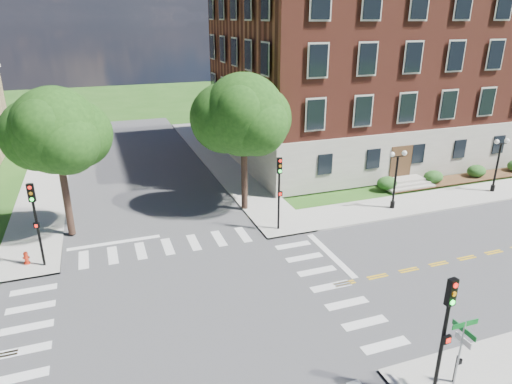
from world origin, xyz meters
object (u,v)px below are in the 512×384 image
object	(u,v)px
twin_lamp_east	(498,162)
push_button_post	(456,368)
fire_hydrant	(26,258)
traffic_signal_nw	(35,215)
traffic_signal_ne	(279,184)
twin_lamp_west	(396,176)
traffic_signal_se	(446,323)
street_sign_pole	(462,343)

from	to	relation	value
twin_lamp_east	push_button_post	xyz separation A→B (m)	(-17.37, -15.24, -1.73)
twin_lamp_east	fire_hydrant	xyz separation A→B (m)	(-33.45, -0.11, -2.06)
twin_lamp_east	fire_hydrant	size ratio (longest dim) A/B	5.64
traffic_signal_nw	twin_lamp_east	distance (m)	32.54
traffic_signal_ne	twin_lamp_east	world-z (taller)	traffic_signal_ne
traffic_signal_nw	twin_lamp_west	size ratio (longest dim) A/B	1.13
traffic_signal_se	twin_lamp_east	xyz separation A→B (m)	(18.43, 15.39, -0.66)
traffic_signal_se	traffic_signal_ne	distance (m)	14.74
twin_lamp_west	street_sign_pole	bearing A→B (deg)	-118.31
traffic_signal_se	fire_hydrant	bearing A→B (deg)	134.49
traffic_signal_se	traffic_signal_nw	xyz separation A→B (m)	(-14.10, 14.80, 0.00)
traffic_signal_ne	push_button_post	xyz separation A→B (m)	(1.16, -14.58, -2.39)
street_sign_pole	twin_lamp_east	bearing A→B (deg)	41.28
fire_hydrant	traffic_signal_ne	bearing A→B (deg)	-2.10
twin_lamp_west	traffic_signal_nw	bearing A→B (deg)	-179.03
traffic_signal_ne	traffic_signal_nw	size ratio (longest dim) A/B	1.00
twin_lamp_east	push_button_post	world-z (taller)	twin_lamp_east
traffic_signal_se	fire_hydrant	size ratio (longest dim) A/B	6.40
traffic_signal_nw	twin_lamp_west	distance (m)	23.05
push_button_post	twin_lamp_east	bearing A→B (deg)	41.25
traffic_signal_se	twin_lamp_east	size ratio (longest dim) A/B	1.13
twin_lamp_east	push_button_post	distance (m)	23.17
traffic_signal_se	street_sign_pole	bearing A→B (deg)	-17.83
fire_hydrant	push_button_post	bearing A→B (deg)	-43.27
traffic_signal_nw	push_button_post	world-z (taller)	traffic_signal_nw
traffic_signal_ne	street_sign_pole	xyz separation A→B (m)	(0.76, -14.95, -0.88)
twin_lamp_west	push_button_post	distance (m)	17.06
traffic_signal_ne	street_sign_pole	distance (m)	15.00
twin_lamp_east	traffic_signal_nw	bearing A→B (deg)	-178.95
traffic_signal_nw	push_button_post	size ratio (longest dim) A/B	4.00
traffic_signal_ne	twin_lamp_west	bearing A→B (deg)	2.81
traffic_signal_nw	twin_lamp_east	xyz separation A→B (m)	(32.52, 0.60, -0.66)
traffic_signal_se	push_button_post	world-z (taller)	traffic_signal_se
twin_lamp_east	traffic_signal_ne	bearing A→B (deg)	-177.98
traffic_signal_ne	twin_lamp_west	size ratio (longest dim) A/B	1.13
fire_hydrant	traffic_signal_se	bearing A→B (deg)	-45.51
traffic_signal_nw	street_sign_pole	world-z (taller)	traffic_signal_nw
traffic_signal_nw	traffic_signal_ne	bearing A→B (deg)	-0.23
traffic_signal_ne	push_button_post	world-z (taller)	traffic_signal_ne
traffic_signal_se	street_sign_pole	world-z (taller)	traffic_signal_se
traffic_signal_nw	twin_lamp_west	bearing A→B (deg)	0.97
street_sign_pole	fire_hydrant	distance (m)	22.12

